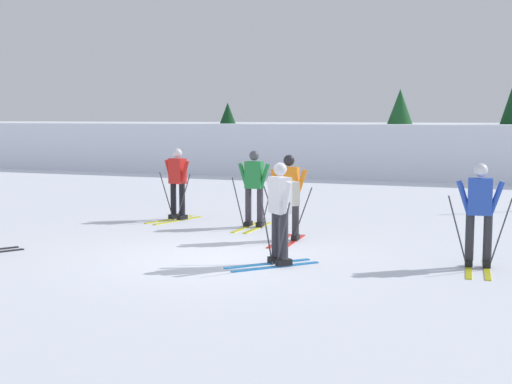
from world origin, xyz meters
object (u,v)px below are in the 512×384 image
(skier_blue, at_px, (479,212))
(skier_white, at_px, (281,208))
(skier_orange, at_px, (289,195))
(skier_red, at_px, (177,182))
(conifer_far_right, at_px, (228,128))
(skier_green, at_px, (254,186))
(conifer_far_left, at_px, (400,125))

(skier_blue, height_order, skier_white, same)
(skier_blue, height_order, skier_orange, same)
(skier_blue, relative_size, skier_red, 1.00)
(skier_red, distance_m, conifer_far_right, 14.68)
(conifer_far_right, bearing_deg, skier_white, -64.11)
(skier_white, distance_m, conifer_far_right, 19.88)
(skier_red, height_order, skier_green, same)
(skier_white, bearing_deg, skier_orange, 105.31)
(skier_red, xyz_separation_m, conifer_far_right, (-4.68, 13.87, 1.03))
(skier_blue, relative_size, conifer_far_left, 0.48)
(skier_white, height_order, conifer_far_left, conifer_far_left)
(skier_white, height_order, skier_green, same)
(skier_green, xyz_separation_m, conifer_far_right, (-6.79, 14.26, 1.03))
(skier_orange, height_order, conifer_far_left, conifer_far_left)
(skier_red, bearing_deg, skier_orange, -27.42)
(skier_green, distance_m, conifer_far_right, 15.83)
(skier_orange, distance_m, skier_white, 2.32)
(conifer_far_left, relative_size, conifer_far_right, 1.17)
(skier_orange, bearing_deg, conifer_far_right, 117.28)
(skier_white, bearing_deg, conifer_far_right, 115.89)
(skier_white, xyz_separation_m, conifer_far_right, (-8.67, 17.87, 0.99))
(skier_blue, relative_size, skier_white, 1.00)
(skier_blue, height_order, conifer_far_left, conifer_far_left)
(skier_blue, bearing_deg, skier_white, -162.78)
(skier_blue, relative_size, skier_green, 1.00)
(skier_white, distance_m, skier_green, 4.07)
(skier_orange, relative_size, skier_red, 1.00)
(skier_white, xyz_separation_m, skier_green, (-1.88, 3.60, -0.04))
(conifer_far_left, distance_m, conifer_far_right, 7.53)
(conifer_far_left, bearing_deg, skier_blue, -76.27)
(skier_green, relative_size, conifer_far_left, 0.48)
(skier_white, bearing_deg, skier_blue, 17.22)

